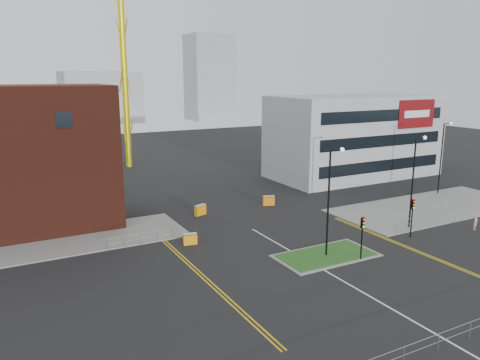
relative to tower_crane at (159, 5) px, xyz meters
name	(u,v)px	position (x,y,z in m)	size (l,w,h in m)	color
ground	(377,301)	(-3.59, -53.22, -25.73)	(200.00, 200.00, 0.00)	black
pavement_left	(29,247)	(-23.59, -31.22, -25.67)	(28.00, 8.00, 0.12)	slate
pavement_right	(431,207)	(18.41, -39.22, -25.67)	(24.00, 10.00, 0.12)	slate
island_kerb	(326,256)	(-1.59, -45.22, -25.69)	(8.60, 4.60, 0.08)	slate
grass_island	(326,255)	(-1.59, -45.22, -25.67)	(8.00, 4.00, 0.12)	#1C4617
office_block	(354,136)	(22.41, -21.25, -19.72)	(25.00, 12.20, 12.00)	#A3A6A8
tower_crane	(159,5)	(0.00, 0.00, 0.00)	(50.82, 16.99, 37.22)	yellow
streetlamp_island	(331,194)	(-1.38, -45.22, -20.31)	(1.46, 0.36, 9.18)	black
streetlamp_right_near	(415,175)	(10.62, -43.22, -20.31)	(1.46, 0.36, 9.18)	black
streetlamp_right_far	(443,152)	(24.62, -35.22, -20.31)	(1.46, 0.36, 9.18)	black
traffic_light_island	(362,230)	(0.41, -47.24, -23.16)	(0.28, 0.33, 3.65)	black
traffic_light_right	(413,211)	(8.41, -45.24, -23.16)	(0.28, 0.33, 3.65)	black
railing_front	(455,332)	(-3.59, -59.22, -24.94)	(24.05, 0.05, 1.10)	gray
railing_left	(141,237)	(-14.59, -35.22, -24.98)	(6.05, 0.05, 1.10)	gray
railing_right	(441,208)	(16.91, -41.72, -24.95)	(19.05, 5.05, 1.10)	gray
centre_line	(357,289)	(-3.59, -51.22, -25.72)	(0.15, 30.00, 0.01)	silver
yellow_left_a	(197,273)	(-12.59, -43.22, -25.72)	(0.12, 24.00, 0.01)	gold
yellow_left_b	(200,272)	(-12.29, -43.22, -25.72)	(0.12, 24.00, 0.01)	gold
yellow_right_a	(408,248)	(5.91, -47.22, -25.72)	(0.12, 20.00, 0.01)	gold
yellow_right_b	(410,248)	(6.21, -47.22, -25.72)	(0.12, 20.00, 0.01)	gold
skyline_b	(101,98)	(6.41, 76.78, -17.73)	(24.00, 12.00, 16.00)	gray
skyline_c	(209,78)	(41.41, 71.78, -11.73)	(14.00, 12.00, 28.00)	gray
skyline_d	(37,104)	(-11.59, 86.78, -19.73)	(30.00, 12.00, 12.00)	gray
pedestrian	(476,222)	(15.72, -46.72, -24.95)	(0.57, 0.37, 1.55)	pink
barrier_left	(190,239)	(-10.66, -37.22, -25.16)	(1.28, 0.62, 1.04)	orange
barrier_mid	(200,210)	(-6.22, -29.33, -25.10)	(1.45, 0.93, 1.16)	orange
barrier_right	(269,200)	(2.41, -29.52, -25.11)	(1.42, 0.83, 1.14)	orange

